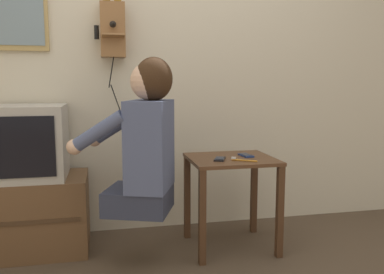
{
  "coord_description": "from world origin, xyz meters",
  "views": [
    {
      "loc": [
        -0.42,
        -1.93,
        1.07
      ],
      "look_at": [
        0.11,
        0.47,
        0.74
      ],
      "focal_mm": 38.0,
      "sensor_mm": 36.0,
      "label": 1
    }
  ],
  "objects_px": {
    "person": "(145,139)",
    "television": "(28,142)",
    "wall_phone_antique": "(112,29)",
    "cell_phone_held": "(220,159)",
    "framed_picture": "(20,12)",
    "cell_phone_spare": "(246,155)",
    "toothbrush": "(242,160)"
  },
  "relations": [
    {
      "from": "framed_picture",
      "to": "cell_phone_held",
      "type": "relative_size",
      "value": 3.58
    },
    {
      "from": "cell_phone_held",
      "to": "wall_phone_antique",
      "type": "bearing_deg",
      "value": 165.97
    },
    {
      "from": "person",
      "to": "cell_phone_held",
      "type": "relative_size",
      "value": 6.5
    },
    {
      "from": "wall_phone_antique",
      "to": "framed_picture",
      "type": "height_order",
      "value": "framed_picture"
    },
    {
      "from": "cell_phone_spare",
      "to": "toothbrush",
      "type": "bearing_deg",
      "value": -124.25
    },
    {
      "from": "cell_phone_spare",
      "to": "framed_picture",
      "type": "bearing_deg",
      "value": 155.81
    },
    {
      "from": "toothbrush",
      "to": "cell_phone_held",
      "type": "bearing_deg",
      "value": 94.77
    },
    {
      "from": "television",
      "to": "wall_phone_antique",
      "type": "xyz_separation_m",
      "value": [
        0.54,
        0.2,
        0.73
      ]
    },
    {
      "from": "person",
      "to": "cell_phone_spare",
      "type": "height_order",
      "value": "person"
    },
    {
      "from": "cell_phone_held",
      "to": "cell_phone_spare",
      "type": "distance_m",
      "value": 0.22
    },
    {
      "from": "wall_phone_antique",
      "to": "cell_phone_held",
      "type": "bearing_deg",
      "value": -37.58
    },
    {
      "from": "cell_phone_held",
      "to": "toothbrush",
      "type": "distance_m",
      "value": 0.14
    },
    {
      "from": "television",
      "to": "framed_picture",
      "type": "height_order",
      "value": "framed_picture"
    },
    {
      "from": "wall_phone_antique",
      "to": "framed_picture",
      "type": "distance_m",
      "value": 0.6
    },
    {
      "from": "cell_phone_held",
      "to": "cell_phone_spare",
      "type": "xyz_separation_m",
      "value": [
        0.2,
        0.09,
        0.0
      ]
    },
    {
      "from": "person",
      "to": "television",
      "type": "height_order",
      "value": "person"
    },
    {
      "from": "wall_phone_antique",
      "to": "television",
      "type": "bearing_deg",
      "value": -159.26
    },
    {
      "from": "television",
      "to": "framed_picture",
      "type": "distance_m",
      "value": 0.86
    },
    {
      "from": "framed_picture",
      "to": "person",
      "type": "bearing_deg",
      "value": -39.08
    },
    {
      "from": "television",
      "to": "wall_phone_antique",
      "type": "distance_m",
      "value": 0.93
    },
    {
      "from": "wall_phone_antique",
      "to": "cell_phone_held",
      "type": "xyz_separation_m",
      "value": [
        0.62,
        -0.48,
        -0.83
      ]
    },
    {
      "from": "person",
      "to": "framed_picture",
      "type": "bearing_deg",
      "value": 71.37
    },
    {
      "from": "cell_phone_spare",
      "to": "television",
      "type": "bearing_deg",
      "value": 165.07
    },
    {
      "from": "framed_picture",
      "to": "cell_phone_held",
      "type": "xyz_separation_m",
      "value": [
        1.21,
        -0.52,
        -0.93
      ]
    },
    {
      "from": "wall_phone_antique",
      "to": "framed_picture",
      "type": "xyz_separation_m",
      "value": [
        -0.59,
        0.04,
        0.1
      ]
    },
    {
      "from": "cell_phone_held",
      "to": "television",
      "type": "bearing_deg",
      "value": -169.81
    },
    {
      "from": "toothbrush",
      "to": "person",
      "type": "bearing_deg",
      "value": 124.19
    },
    {
      "from": "wall_phone_antique",
      "to": "cell_phone_held",
      "type": "height_order",
      "value": "wall_phone_antique"
    },
    {
      "from": "cell_phone_spare",
      "to": "toothbrush",
      "type": "distance_m",
      "value": 0.17
    },
    {
      "from": "person",
      "to": "cell_phone_held",
      "type": "distance_m",
      "value": 0.5
    },
    {
      "from": "person",
      "to": "cell_phone_held",
      "type": "height_order",
      "value": "person"
    },
    {
      "from": "framed_picture",
      "to": "cell_phone_spare",
      "type": "relative_size",
      "value": 3.78
    }
  ]
}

